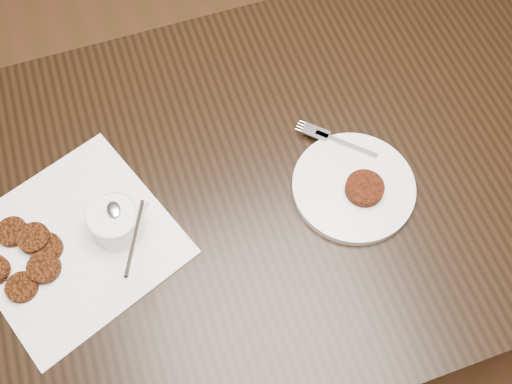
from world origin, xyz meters
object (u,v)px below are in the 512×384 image
napkin (74,242)px  plate_with_patty (354,185)px  sauce_ramekin (112,213)px  table (286,244)px

napkin → plate_with_patty: 0.50m
napkin → sauce_ramekin: 0.10m
plate_with_patty → table: bearing=140.0°
sauce_ramekin → plate_with_patty: (0.42, -0.06, -0.05)m
table → plate_with_patty: 0.41m
table → sauce_ramekin: (-0.33, -0.01, 0.44)m
napkin → sauce_ramekin: sauce_ramekin is taller
plate_with_patty → napkin: bearing=173.0°
plate_with_patty → sauce_ramekin: bearing=171.8°
table → sauce_ramekin: 0.55m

